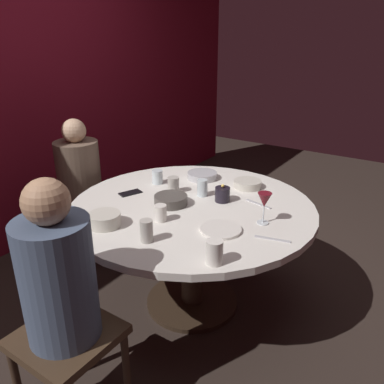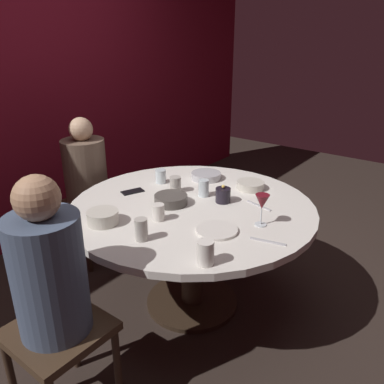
{
  "view_description": "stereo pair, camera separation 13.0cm",
  "coord_description": "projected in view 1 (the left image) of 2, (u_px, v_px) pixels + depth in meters",
  "views": [
    {
      "loc": [
        -1.76,
        -1.19,
        1.67
      ],
      "look_at": [
        0.0,
        0.0,
        0.8
      ],
      "focal_mm": 36.3,
      "sensor_mm": 36.0,
      "label": 1
    },
    {
      "loc": [
        -1.69,
        -1.29,
        1.67
      ],
      "look_at": [
        0.0,
        0.0,
        0.8
      ],
      "focal_mm": 36.3,
      "sensor_mm": 36.0,
      "label": 2
    }
  ],
  "objects": [
    {
      "name": "bowl_salad_center",
      "position": [
        248.0,
        184.0,
        2.58
      ],
      "size": [
        0.18,
        0.18,
        0.05
      ],
      "primitive_type": "cylinder",
      "color": "beige",
      "rests_on": "dining_table"
    },
    {
      "name": "seated_diner_back",
      "position": [
        79.0,
        176.0,
        2.86
      ],
      "size": [
        0.4,
        0.4,
        1.12
      ],
      "rotation": [
        0.0,
        0.0,
        4.71
      ],
      "color": "#3F2D1E",
      "rests_on": "ground"
    },
    {
      "name": "ground_plane",
      "position": [
        192.0,
        302.0,
        2.6
      ],
      "size": [
        8.0,
        8.0,
        0.0
      ],
      "primitive_type": "plane",
      "color": "#2D231E"
    },
    {
      "name": "bowl_sauce_side",
      "position": [
        105.0,
        220.0,
        2.06
      ],
      "size": [
        0.17,
        0.17,
        0.07
      ],
      "primitive_type": "cylinder",
      "color": "beige",
      "rests_on": "dining_table"
    },
    {
      "name": "bowl_small_white",
      "position": [
        171.0,
        200.0,
        2.32
      ],
      "size": [
        0.2,
        0.2,
        0.06
      ],
      "primitive_type": "cylinder",
      "color": "#4C4742",
      "rests_on": "dining_table"
    },
    {
      "name": "candle_holder",
      "position": [
        222.0,
        194.0,
        2.35
      ],
      "size": [
        0.09,
        0.09,
        0.11
      ],
      "color": "black",
      "rests_on": "dining_table"
    },
    {
      "name": "bowl_serving_large",
      "position": [
        202.0,
        175.0,
        2.73
      ],
      "size": [
        0.21,
        0.21,
        0.05
      ],
      "primitive_type": "cylinder",
      "color": "#B7B7BC",
      "rests_on": "dining_table"
    },
    {
      "name": "cup_far_edge",
      "position": [
        146.0,
        231.0,
        1.89
      ],
      "size": [
        0.06,
        0.06,
        0.11
      ],
      "primitive_type": "cylinder",
      "color": "#B2ADA3",
      "rests_on": "dining_table"
    },
    {
      "name": "cell_phone",
      "position": [
        130.0,
        193.0,
        2.48
      ],
      "size": [
        0.16,
        0.12,
        0.01
      ],
      "primitive_type": "cube",
      "rotation": [
        0.0,
        0.0,
        4.35
      ],
      "color": "black",
      "rests_on": "dining_table"
    },
    {
      "name": "cup_by_left_diner",
      "position": [
        202.0,
        188.0,
        2.43
      ],
      "size": [
        0.07,
        0.07,
        0.11
      ],
      "primitive_type": "cylinder",
      "color": "silver",
      "rests_on": "dining_table"
    },
    {
      "name": "cup_by_right_diner",
      "position": [
        157.0,
        177.0,
        2.64
      ],
      "size": [
        0.07,
        0.07,
        0.09
      ],
      "primitive_type": "cylinder",
      "color": "silver",
      "rests_on": "dining_table"
    },
    {
      "name": "fork_near_plate",
      "position": [
        272.0,
        239.0,
        1.93
      ],
      "size": [
        0.06,
        0.18,
        0.01
      ],
      "primitive_type": "cube",
      "rotation": [
        0.0,
        0.0,
        0.24
      ],
      "color": "#B7B7BC",
      "rests_on": "dining_table"
    },
    {
      "name": "dinner_plate",
      "position": [
        221.0,
        229.0,
        2.02
      ],
      "size": [
        0.22,
        0.22,
        0.01
      ],
      "primitive_type": "cylinder",
      "color": "silver",
      "rests_on": "dining_table"
    },
    {
      "name": "dining_table",
      "position": [
        192.0,
        224.0,
        2.38
      ],
      "size": [
        1.47,
        1.47,
        0.72
      ],
      "color": "silver",
      "rests_on": "ground"
    },
    {
      "name": "cup_beside_wine",
      "position": [
        173.0,
        185.0,
        2.49
      ],
      "size": [
        0.07,
        0.07,
        0.1
      ],
      "primitive_type": "cylinder",
      "color": "#B2ADA3",
      "rests_on": "dining_table"
    },
    {
      "name": "cup_near_candle",
      "position": [
        161.0,
        213.0,
        2.11
      ],
      "size": [
        0.07,
        0.07,
        0.09
      ],
      "primitive_type": "cylinder",
      "color": "silver",
      "rests_on": "dining_table"
    },
    {
      "name": "seated_diner_left",
      "position": [
        59.0,
        284.0,
        1.58
      ],
      "size": [
        0.4,
        0.4,
        1.18
      ],
      "rotation": [
        0.0,
        0.0,
        6.28
      ],
      "color": "#3F2D1E",
      "rests_on": "ground"
    },
    {
      "name": "back_wall",
      "position": [
        13.0,
        86.0,
        2.96
      ],
      "size": [
        6.0,
        0.1,
        2.6
      ],
      "primitive_type": "cube",
      "color": "maroon",
      "rests_on": "ground"
    },
    {
      "name": "cup_center_front",
      "position": [
        214.0,
        252.0,
        1.71
      ],
      "size": [
        0.08,
        0.08,
        0.11
      ],
      "primitive_type": "cylinder",
      "color": "silver",
      "rests_on": "dining_table"
    },
    {
      "name": "knife_near_plate",
      "position": [
        258.0,
        204.0,
        2.32
      ],
      "size": [
        0.06,
        0.18,
        0.01
      ],
      "primitive_type": "cube",
      "rotation": [
        0.0,
        0.0,
        -0.23
      ],
      "color": "#B7B7BC",
      "rests_on": "dining_table"
    },
    {
      "name": "wine_glass",
      "position": [
        264.0,
        201.0,
        2.05
      ],
      "size": [
        0.08,
        0.08,
        0.18
      ],
      "color": "silver",
      "rests_on": "dining_table"
    }
  ]
}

